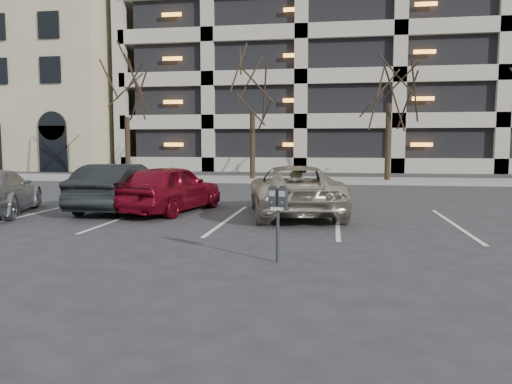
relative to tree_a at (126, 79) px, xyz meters
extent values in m
plane|color=#28282B|center=(10.00, -16.00, -5.50)|extent=(140.00, 140.00, 0.00)
cube|color=gray|center=(10.00, 0.00, -5.44)|extent=(80.00, 4.00, 0.12)
cube|color=silver|center=(3.00, -13.70, -5.50)|extent=(0.10, 5.20, 0.00)
cube|color=silver|center=(5.80, -13.70, -5.50)|extent=(0.10, 5.20, 0.00)
cube|color=silver|center=(8.60, -13.70, -5.50)|extent=(0.10, 5.20, 0.00)
cube|color=silver|center=(11.40, -13.70, -5.50)|extent=(0.10, 5.20, 0.00)
cube|color=silver|center=(14.20, -13.70, -5.50)|extent=(0.10, 5.20, 0.00)
cube|color=black|center=(22.00, 18.00, 3.50)|extent=(49.92, 19.20, 18.00)
cylinder|color=black|center=(0.00, 0.00, -3.79)|extent=(0.28, 0.28, 3.43)
cylinder|color=black|center=(7.00, 0.00, -3.70)|extent=(0.28, 0.28, 3.61)
cylinder|color=black|center=(14.00, 0.00, -3.50)|extent=(0.28, 0.28, 4.00)
cylinder|color=black|center=(10.39, -18.17, -5.05)|extent=(0.06, 0.06, 0.90)
cube|color=black|center=(10.39, -18.17, -4.58)|extent=(0.31, 0.15, 0.06)
cube|color=silver|center=(10.38, -18.23, -4.60)|extent=(0.22, 0.04, 0.05)
cube|color=gray|center=(10.29, -18.22, -4.35)|extent=(0.11, 0.03, 0.09)
cube|color=gray|center=(10.46, -18.25, -4.35)|extent=(0.11, 0.03, 0.09)
imported|color=beige|center=(10.22, -12.57, -4.82)|extent=(3.17, 5.25, 1.36)
cube|color=#FF5C05|center=(9.87, -13.43, -4.14)|extent=(0.10, 0.20, 0.01)
imported|color=maroon|center=(6.67, -12.61, -4.81)|extent=(2.44, 4.30, 1.38)
imported|color=black|center=(5.10, -12.49, -4.82)|extent=(1.50, 4.19, 1.37)
camera|label=1|loc=(11.29, -26.24, -3.55)|focal=35.00mm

